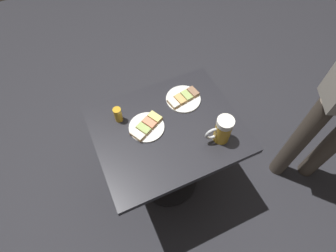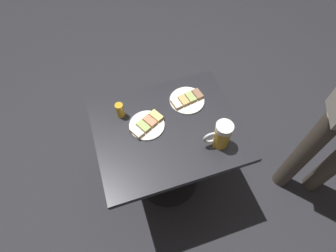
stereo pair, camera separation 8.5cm
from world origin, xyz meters
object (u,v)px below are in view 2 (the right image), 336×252
(plate_far, at_px, (187,100))
(beer_mug, at_px, (221,135))
(plate_near, at_px, (147,125))
(beer_glass_small, at_px, (120,110))

(plate_far, distance_m, beer_mug, 0.33)
(plate_near, distance_m, plate_far, 0.28)
(beer_mug, xyz_separation_m, beer_glass_small, (0.34, 0.45, -0.04))
(plate_far, relative_size, beer_glass_small, 2.21)
(plate_near, distance_m, beer_glass_small, 0.17)
(plate_near, xyz_separation_m, plate_far, (0.09, -0.27, -0.00))
(plate_far, distance_m, beer_glass_small, 0.39)
(plate_near, relative_size, beer_mug, 1.24)
(beer_glass_small, bearing_deg, plate_near, -134.04)
(beer_mug, bearing_deg, plate_near, 55.87)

